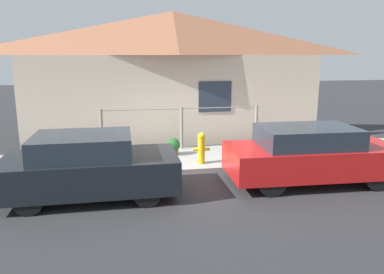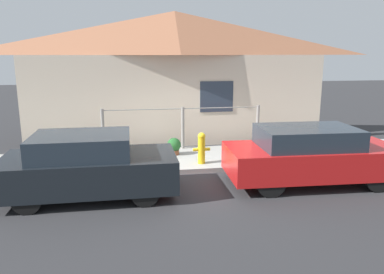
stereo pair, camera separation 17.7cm
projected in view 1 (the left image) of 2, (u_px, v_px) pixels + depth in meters
name	position (u px, v px, depth m)	size (l,w,h in m)	color
ground_plane	(195.00, 174.00, 9.57)	(60.00, 60.00, 0.00)	#2D2D30
sidewalk	(187.00, 159.00, 10.67)	(24.00, 2.33, 0.13)	#9E9E99
house	(173.00, 40.00, 12.59)	(10.22, 2.23, 4.40)	beige
fence	(182.00, 126.00, 11.48)	(4.90, 0.10, 1.29)	gray
car_left	(89.00, 166.00, 7.89)	(3.62, 1.70, 1.37)	black
car_right	(311.00, 155.00, 8.78)	(4.04, 1.78, 1.36)	red
fire_hydrant	(201.00, 147.00, 9.95)	(0.46, 0.20, 0.84)	yellow
potted_plant_near_hydrant	(173.00, 146.00, 10.84)	(0.40, 0.40, 0.50)	brown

